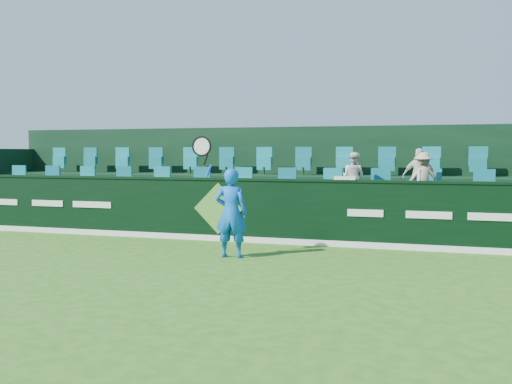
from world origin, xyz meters
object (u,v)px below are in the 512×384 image
(spectator_left, at_px, (353,177))
(spectator_right, at_px, (423,178))
(drinks_bottle, at_px, (419,175))
(tennis_player, at_px, (231,212))
(spectator_middle, at_px, (419,176))
(towel, at_px, (346,178))

(spectator_left, height_order, spectator_right, spectator_right)
(drinks_bottle, bearing_deg, tennis_player, -150.67)
(spectator_middle, xyz_separation_m, drinks_bottle, (0.01, -1.12, 0.07))
(towel, bearing_deg, spectator_middle, 38.58)
(spectator_left, xyz_separation_m, spectator_middle, (1.39, 0.00, 0.04))
(drinks_bottle, bearing_deg, spectator_left, 141.41)
(spectator_left, distance_m, towel, 1.12)
(spectator_left, bearing_deg, spectator_middle, -156.33)
(spectator_right, bearing_deg, tennis_player, 17.36)
(spectator_left, height_order, spectator_middle, spectator_middle)
(spectator_right, bearing_deg, spectator_middle, -24.44)
(tennis_player, height_order, spectator_left, tennis_player)
(spectator_right, relative_size, drinks_bottle, 5.11)
(spectator_left, xyz_separation_m, drinks_bottle, (1.40, -1.12, 0.11))
(tennis_player, distance_m, spectator_middle, 4.38)
(spectator_right, height_order, drinks_bottle, spectator_right)
(tennis_player, relative_size, spectator_right, 2.04)
(spectator_middle, distance_m, drinks_bottle, 1.12)
(tennis_player, height_order, towel, tennis_player)
(tennis_player, xyz_separation_m, spectator_middle, (3.21, 2.93, 0.57))
(spectator_middle, relative_size, spectator_right, 1.07)
(spectator_right, relative_size, towel, 2.59)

